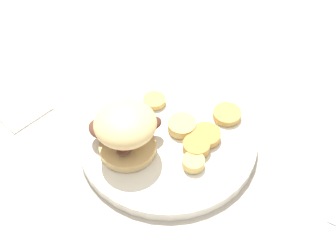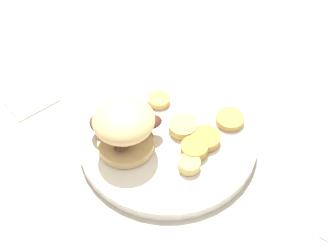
% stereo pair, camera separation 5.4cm
% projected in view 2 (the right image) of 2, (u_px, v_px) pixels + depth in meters
% --- Properties ---
extents(ground_plane, '(4.00, 4.00, 0.00)m').
position_uv_depth(ground_plane, '(168.00, 143.00, 0.81)').
color(ground_plane, '#B2A899').
extents(dinner_plate, '(0.30, 0.30, 0.02)m').
position_uv_depth(dinner_plate, '(168.00, 139.00, 0.80)').
color(dinner_plate, white).
rests_on(dinner_plate, ground_plane).
extents(sandwich, '(0.13, 0.10, 0.09)m').
position_uv_depth(sandwich, '(123.00, 126.00, 0.74)').
color(sandwich, tan).
rests_on(sandwich, dinner_plate).
extents(potato_round_0, '(0.05, 0.05, 0.01)m').
position_uv_depth(potato_round_0, '(206.00, 139.00, 0.78)').
color(potato_round_0, '#BC8942').
rests_on(potato_round_0, dinner_plate).
extents(potato_round_1, '(0.05, 0.05, 0.02)m').
position_uv_depth(potato_round_1, '(194.00, 149.00, 0.77)').
color(potato_round_1, '#BC8942').
rests_on(potato_round_1, dinner_plate).
extents(potato_round_2, '(0.04, 0.04, 0.01)m').
position_uv_depth(potato_round_2, '(159.00, 100.00, 0.84)').
color(potato_round_2, tan).
rests_on(potato_round_2, dinner_plate).
extents(potato_round_3, '(0.05, 0.05, 0.01)m').
position_uv_depth(potato_round_3, '(230.00, 119.00, 0.81)').
color(potato_round_3, tan).
rests_on(potato_round_3, dinner_plate).
extents(potato_round_4, '(0.04, 0.04, 0.02)m').
position_uv_depth(potato_round_4, '(189.00, 164.00, 0.75)').
color(potato_round_4, '#DBB766').
rests_on(potato_round_4, dinner_plate).
extents(potato_round_5, '(0.05, 0.05, 0.02)m').
position_uv_depth(potato_round_5, '(183.00, 127.00, 0.80)').
color(potato_round_5, '#DBB766').
rests_on(potato_round_5, dinner_plate).
extents(napkin, '(0.15, 0.15, 0.01)m').
position_uv_depth(napkin, '(23.00, 91.00, 0.89)').
color(napkin, white).
rests_on(napkin, ground_plane).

